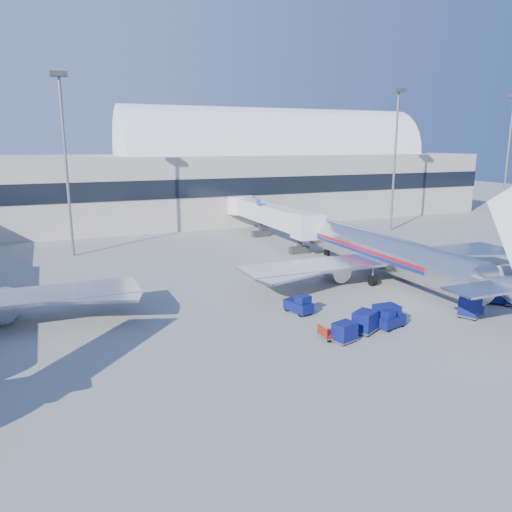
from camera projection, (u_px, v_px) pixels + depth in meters
name	position (u px, v px, depth m)	size (l,w,h in m)	color
ground	(327.00, 304.00, 45.03)	(260.00, 260.00, 0.00)	gray
terminal	(100.00, 182.00, 88.57)	(170.00, 28.15, 21.00)	#B2AA9E
airliner_main	(389.00, 254.00, 52.20)	(32.00, 37.26, 12.07)	silver
jetbridge_near	(266.00, 213.00, 74.73)	(4.40, 27.50, 6.25)	silver
mast_west	(64.00, 138.00, 61.20)	(2.00, 1.20, 22.60)	slate
mast_east	(396.00, 139.00, 80.02)	(2.00, 1.20, 22.60)	slate
mast_far_east	(510.00, 140.00, 89.44)	(2.00, 1.20, 22.60)	slate
barrier_near	(463.00, 275.00, 53.51)	(3.00, 0.55, 0.90)	#9E9E96
barrier_mid	(486.00, 272.00, 54.75)	(3.00, 0.55, 0.90)	#9E9E96
barrier_far	(508.00, 269.00, 55.99)	(3.00, 0.55, 0.90)	#9E9E96
tug_lead	(390.00, 319.00, 39.17)	(2.68, 1.84, 1.59)	#0B1153
tug_right	(495.00, 295.00, 45.21)	(2.83, 2.60, 1.68)	#0B1153
tug_left	(299.00, 305.00, 42.58)	(1.87, 2.80, 1.68)	#0B1153
cart_train_a	(386.00, 315.00, 39.59)	(1.98, 1.52, 1.72)	#0B1153
cart_train_b	(365.00, 321.00, 38.19)	(2.39, 2.22, 1.69)	#0B1153
cart_train_c	(345.00, 332.00, 36.39)	(1.99, 1.72, 1.48)	#0B1153
cart_solo_near	(471.00, 306.00, 41.61)	(2.55, 2.33, 1.82)	#0B1153
cart_open_red	(334.00, 334.00, 37.11)	(2.01, 1.42, 0.54)	slate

